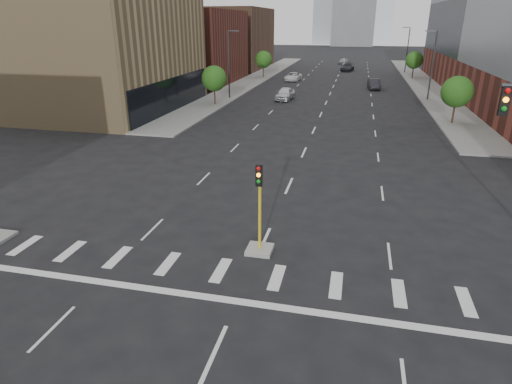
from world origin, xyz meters
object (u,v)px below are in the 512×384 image
(median_traffic_signal, at_px, (260,233))
(car_mid_right, at_px, (374,84))
(car_near_left, at_px, (285,94))
(car_far_left, at_px, (293,77))
(car_deep_right, at_px, (347,67))
(car_distant, at_px, (343,61))

(median_traffic_signal, xyz_separation_m, car_mid_right, (6.52, 55.25, -0.17))
(median_traffic_signal, height_order, car_near_left, median_traffic_signal)
(car_far_left, relative_size, car_deep_right, 0.93)
(median_traffic_signal, xyz_separation_m, car_deep_right, (1.50, 81.78, -0.15))
(car_near_left, distance_m, car_mid_right, 18.05)
(median_traffic_signal, relative_size, car_near_left, 0.88)
(car_near_left, distance_m, car_deep_right, 40.41)
(car_near_left, bearing_deg, car_far_left, 99.34)
(median_traffic_signal, height_order, car_mid_right, median_traffic_signal)
(car_near_left, relative_size, car_far_left, 0.95)
(car_deep_right, distance_m, car_distant, 17.25)
(car_mid_right, distance_m, car_deep_right, 26.99)
(car_mid_right, relative_size, car_deep_right, 0.86)
(car_far_left, bearing_deg, median_traffic_signal, -78.57)
(car_near_left, relative_size, car_deep_right, 0.88)
(car_deep_right, bearing_deg, car_far_left, -106.84)
(car_far_left, xyz_separation_m, car_deep_right, (9.19, 19.08, 0.09))
(car_far_left, xyz_separation_m, car_distant, (7.61, 36.26, -0.00))
(car_far_left, bearing_deg, car_distant, 82.59)
(median_traffic_signal, distance_m, car_far_left, 63.17)
(car_mid_right, bearing_deg, car_distant, 93.64)
(median_traffic_signal, height_order, car_deep_right, median_traffic_signal)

